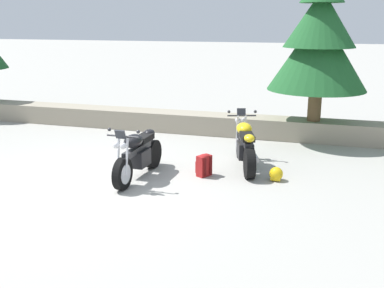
% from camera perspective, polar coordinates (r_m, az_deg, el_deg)
% --- Properties ---
extents(ground_plane, '(120.00, 120.00, 0.00)m').
position_cam_1_polar(ground_plane, '(9.30, -12.55, -4.92)').
color(ground_plane, '#A3A099').
extents(stone_wall, '(36.00, 0.80, 0.55)m').
position_cam_1_polar(stone_wall, '(13.44, -2.71, 2.87)').
color(stone_wall, gray).
rests_on(stone_wall, ground).
extents(motorcycle_black_near_left, '(0.67, 2.06, 1.18)m').
position_cam_1_polar(motorcycle_black_near_left, '(9.36, -6.79, -1.40)').
color(motorcycle_black_near_left, black).
rests_on(motorcycle_black_near_left, ground).
extents(motorcycle_yellow_centre, '(0.93, 2.01, 1.18)m').
position_cam_1_polar(motorcycle_yellow_centre, '(10.06, 6.60, -0.22)').
color(motorcycle_yellow_centre, black).
rests_on(motorcycle_yellow_centre, ground).
extents(rider_backpack, '(0.34, 0.35, 0.47)m').
position_cam_1_polar(rider_backpack, '(9.49, 1.49, -2.58)').
color(rider_backpack, '#A31E1E').
rests_on(rider_backpack, ground).
extents(rider_helmet, '(0.28, 0.28, 0.28)m').
position_cam_1_polar(rider_helmet, '(9.39, 10.42, -3.71)').
color(rider_helmet, yellow).
rests_on(rider_helmet, ground).
extents(pine_tree_mid_left, '(2.54, 2.54, 3.88)m').
position_cam_1_polar(pine_tree_mid_left, '(12.35, 15.56, 12.42)').
color(pine_tree_mid_left, brown).
rests_on(pine_tree_mid_left, stone_wall).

